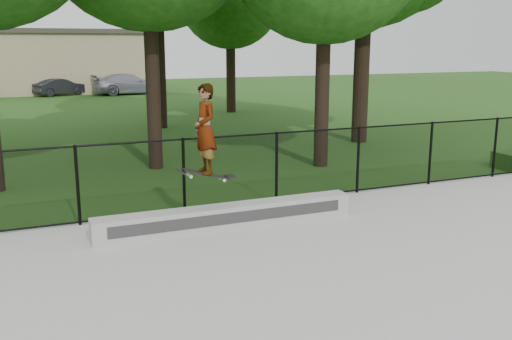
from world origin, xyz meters
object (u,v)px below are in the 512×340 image
object	(u,v)px
car_c	(129,84)
car_b	(61,87)
skater_airborne	(205,131)
grind_ledge	(228,216)

from	to	relation	value
car_c	car_b	bearing A→B (deg)	73.24
car_c	skater_airborne	world-z (taller)	skater_airborne
skater_airborne	car_b	bearing A→B (deg)	90.17
grind_ledge	skater_airborne	bearing A→B (deg)	-163.08
car_c	grind_ledge	bearing A→B (deg)	166.47
car_c	skater_airborne	bearing A→B (deg)	165.64
grind_ledge	car_c	size ratio (longest dim) A/B	1.12
grind_ledge	skater_airborne	world-z (taller)	skater_airborne
car_b	car_c	world-z (taller)	car_c
car_b	skater_airborne	size ratio (longest dim) A/B	1.77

